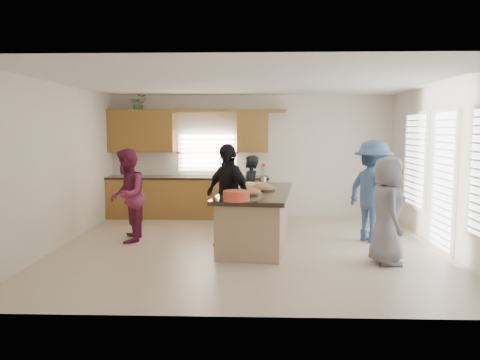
{
  "coord_description": "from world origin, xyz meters",
  "views": [
    {
      "loc": [
        0.11,
        -7.87,
        2.02
      ],
      "look_at": [
        -0.15,
        0.14,
        1.15
      ],
      "focal_mm": 35.0,
      "sensor_mm": 36.0,
      "label": 1
    }
  ],
  "objects_px": {
    "salad_bowl": "(236,195)",
    "woman_left_mid": "(127,196)",
    "island": "(256,218)",
    "woman_left_front": "(228,196)",
    "woman_left_back": "(250,193)",
    "woman_right_front": "(387,211)",
    "woman_right_back": "(373,191)"
  },
  "relations": [
    {
      "from": "woman_left_mid",
      "to": "salad_bowl",
      "type": "bearing_deg",
      "value": 50.61
    },
    {
      "from": "salad_bowl",
      "to": "woman_left_front",
      "type": "bearing_deg",
      "value": 101.87
    },
    {
      "from": "island",
      "to": "woman_right_back",
      "type": "relative_size",
      "value": 1.54
    },
    {
      "from": "woman_left_back",
      "to": "woman_right_front",
      "type": "distance_m",
      "value": 3.11
    },
    {
      "from": "salad_bowl",
      "to": "woman_left_mid",
      "type": "height_order",
      "value": "woman_left_mid"
    },
    {
      "from": "island",
      "to": "woman_left_mid",
      "type": "distance_m",
      "value": 2.34
    },
    {
      "from": "woman_left_back",
      "to": "woman_left_mid",
      "type": "bearing_deg",
      "value": -64.0
    },
    {
      "from": "woman_left_front",
      "to": "woman_right_back",
      "type": "relative_size",
      "value": 0.97
    },
    {
      "from": "woman_left_mid",
      "to": "woman_right_back",
      "type": "bearing_deg",
      "value": 85.01
    },
    {
      "from": "island",
      "to": "woman_right_back",
      "type": "xyz_separation_m",
      "value": [
        2.1,
        0.24,
        0.46
      ]
    },
    {
      "from": "woman_left_back",
      "to": "woman_right_front",
      "type": "relative_size",
      "value": 0.93
    },
    {
      "from": "woman_right_back",
      "to": "salad_bowl",
      "type": "bearing_deg",
      "value": 91.41
    },
    {
      "from": "woman_left_mid",
      "to": "woman_left_front",
      "type": "xyz_separation_m",
      "value": [
        1.83,
        -0.39,
        0.05
      ]
    },
    {
      "from": "island",
      "to": "woman_left_front",
      "type": "relative_size",
      "value": 1.58
    },
    {
      "from": "woman_left_mid",
      "to": "island",
      "type": "bearing_deg",
      "value": 80.99
    },
    {
      "from": "woman_left_front",
      "to": "island",
      "type": "bearing_deg",
      "value": 79.01
    },
    {
      "from": "island",
      "to": "woman_left_mid",
      "type": "height_order",
      "value": "woman_left_mid"
    },
    {
      "from": "island",
      "to": "woman_left_front",
      "type": "height_order",
      "value": "woman_left_front"
    },
    {
      "from": "salad_bowl",
      "to": "woman_left_back",
      "type": "xyz_separation_m",
      "value": [
        0.18,
        2.34,
        -0.28
      ]
    },
    {
      "from": "woman_left_back",
      "to": "woman_left_front",
      "type": "xyz_separation_m",
      "value": [
        -0.37,
        -1.46,
        0.14
      ]
    },
    {
      "from": "salad_bowl",
      "to": "woman_left_back",
      "type": "height_order",
      "value": "woman_left_back"
    },
    {
      "from": "woman_right_back",
      "to": "woman_right_front",
      "type": "height_order",
      "value": "woman_right_back"
    },
    {
      "from": "woman_left_back",
      "to": "woman_left_front",
      "type": "bearing_deg",
      "value": -13.99
    },
    {
      "from": "island",
      "to": "salad_bowl",
      "type": "height_order",
      "value": "salad_bowl"
    },
    {
      "from": "salad_bowl",
      "to": "woman_left_back",
      "type": "bearing_deg",
      "value": 85.59
    },
    {
      "from": "island",
      "to": "salad_bowl",
      "type": "relative_size",
      "value": 7.0
    },
    {
      "from": "island",
      "to": "woman_right_front",
      "type": "xyz_separation_m",
      "value": [
        1.96,
        -1.17,
        0.36
      ]
    },
    {
      "from": "woman_left_mid",
      "to": "woman_left_front",
      "type": "height_order",
      "value": "woman_left_front"
    },
    {
      "from": "woman_left_mid",
      "to": "woman_right_back",
      "type": "height_order",
      "value": "woman_right_back"
    },
    {
      "from": "woman_right_back",
      "to": "woman_left_mid",
      "type": "bearing_deg",
      "value": 62.55
    },
    {
      "from": "island",
      "to": "woman_left_mid",
      "type": "relative_size",
      "value": 1.68
    },
    {
      "from": "island",
      "to": "woman_left_front",
      "type": "xyz_separation_m",
      "value": [
        -0.48,
        -0.31,
        0.44
      ]
    }
  ]
}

